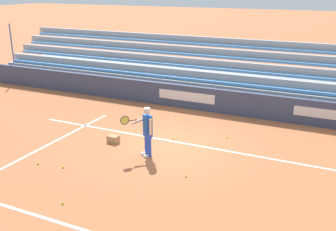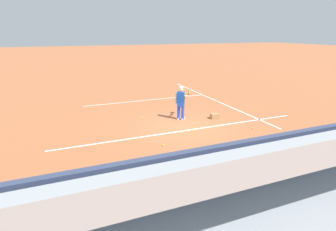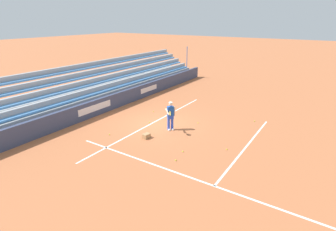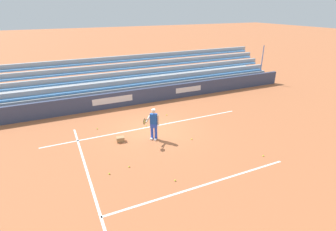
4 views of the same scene
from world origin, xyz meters
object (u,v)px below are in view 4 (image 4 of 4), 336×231
Objects in this scene: ball_box_cardboard at (120,139)px; tennis_ball_toward_net at (146,126)px; tennis_ball_near_player at (175,180)px; tennis_ball_far_left at (129,167)px; tennis_ball_by_box at (97,129)px; tennis_ball_midcourt at (263,156)px; tennis_ball_on_baseline at (167,115)px; tennis_ball_far_right at (192,139)px; tennis_player at (153,124)px; tennis_ball_stray_back at (109,174)px.

ball_box_cardboard reaches higher than tennis_ball_toward_net.
tennis_ball_near_player is 2.25m from tennis_ball_far_left.
tennis_ball_far_left is (-0.53, 4.52, 0.00)m from tennis_ball_by_box.
tennis_ball_midcourt is at bearing 143.19° from ball_box_cardboard.
tennis_ball_on_baseline is at bearing -130.25° from tennis_ball_far_left.
tennis_ball_near_player and tennis_ball_toward_net have the same top height.
tennis_ball_by_box is at bearing -16.17° from tennis_ball_toward_net.
tennis_ball_by_box is at bearing -83.27° from tennis_ball_far_left.
tennis_ball_far_right is at bearing 121.80° from tennis_ball_toward_net.
tennis_ball_far_right is at bearing 87.05° from tennis_ball_on_baseline.
tennis_ball_toward_net is at bearing -147.26° from ball_box_cardboard.
tennis_ball_near_player and tennis_ball_far_right have the same top height.
tennis_player is at bearing 135.24° from tennis_ball_by_box.
tennis_ball_by_box and tennis_ball_near_player have the same top height.
tennis_player is 25.98× the size of tennis_ball_stray_back.
tennis_ball_stray_back and tennis_ball_far_left have the same top height.
tennis_player reaches higher than tennis_ball_midcourt.
tennis_ball_far_right and tennis_ball_on_baseline have the same top height.
tennis_ball_toward_net is (-0.78, -5.47, 0.00)m from tennis_ball_near_player.
tennis_ball_stray_back and tennis_ball_on_baseline have the same top height.
tennis_ball_far_left is (-0.92, -0.15, 0.00)m from tennis_ball_stray_back.
tennis_ball_far_right is at bearing -163.87° from tennis_ball_far_left.
tennis_ball_stray_back is at bearing 65.47° from ball_box_cardboard.
tennis_ball_toward_net is at bearing -98.09° from tennis_ball_near_player.
tennis_ball_toward_net is at bearing -120.47° from tennis_ball_far_left.
tennis_ball_far_left is (2.00, 2.01, -0.86)m from tennis_player.
ball_box_cardboard is 2.93m from tennis_ball_stray_back.
ball_box_cardboard is at bearing -96.75° from tennis_ball_far_left.
tennis_ball_stray_back is 1.00× the size of tennis_ball_far_left.
tennis_ball_far_right is (-3.52, 1.40, -0.10)m from ball_box_cardboard.
tennis_ball_near_player is 1.00× the size of tennis_ball_midcourt.
tennis_ball_midcourt is (-5.77, 4.32, -0.10)m from ball_box_cardboard.
tennis_ball_by_box is at bearing -72.73° from tennis_ball_near_player.
ball_box_cardboard is (1.70, -0.50, -0.76)m from tennis_player.
ball_box_cardboard is 4.32m from tennis_ball_on_baseline.
tennis_ball_on_baseline is at bearing -72.51° from tennis_ball_midcourt.
tennis_player is 3.66m from tennis_ball_by_box.
tennis_ball_stray_back is 2.82m from tennis_ball_near_player.
tennis_ball_near_player is 1.00× the size of tennis_ball_far_left.
tennis_ball_on_baseline and tennis_ball_toward_net have the same top height.
tennis_ball_by_box and tennis_ball_midcourt have the same top height.
tennis_player is at bearing -26.43° from tennis_ball_far_right.
tennis_ball_on_baseline and tennis_ball_far_left have the same top height.
tennis_ball_on_baseline is at bearing -126.46° from tennis_player.
ball_box_cardboard is 6.06× the size of tennis_ball_far_right.
tennis_ball_near_player is at bearing 107.27° from tennis_ball_by_box.
tennis_ball_far_right is 3.09m from tennis_ball_toward_net.
tennis_ball_by_box is 4.69m from tennis_ball_stray_back.
tennis_ball_stray_back is 4.90m from tennis_ball_far_right.
tennis_ball_toward_net is (-3.11, -3.88, 0.00)m from tennis_ball_stray_back.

